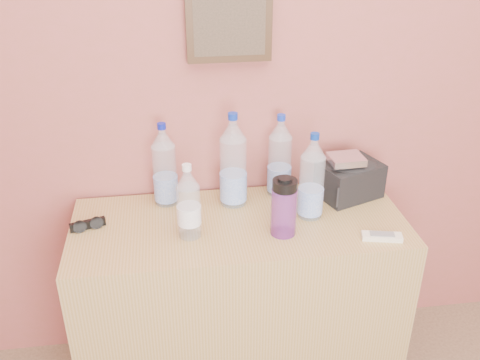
% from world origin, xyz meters
% --- Properties ---
extents(picture_frame, '(0.30, 0.03, 0.25)m').
position_xyz_m(picture_frame, '(-0.13, 1.98, 1.40)').
color(picture_frame, '#382311').
rests_on(picture_frame, room_shell).
extents(dresser, '(1.21, 0.50, 0.76)m').
position_xyz_m(dresser, '(-0.13, 1.73, 0.38)').
color(dresser, '#A48857').
rests_on(dresser, ground).
extents(pet_large_a, '(0.09, 0.09, 0.32)m').
position_xyz_m(pet_large_a, '(-0.39, 1.91, 0.90)').
color(pet_large_a, silver).
rests_on(pet_large_a, dresser).
extents(pet_large_b, '(0.10, 0.10, 0.36)m').
position_xyz_m(pet_large_b, '(-0.14, 1.87, 0.92)').
color(pet_large_b, silver).
rests_on(pet_large_b, dresser).
extents(pet_large_c, '(0.09, 0.09, 0.33)m').
position_xyz_m(pet_large_c, '(0.05, 1.92, 0.90)').
color(pet_large_c, '#C0E4F7').
rests_on(pet_large_c, dresser).
extents(pet_large_d, '(0.09, 0.09, 0.33)m').
position_xyz_m(pet_large_d, '(0.13, 1.74, 0.90)').
color(pet_large_d, '#ADC3DC').
rests_on(pet_large_d, dresser).
extents(pet_small, '(0.08, 0.08, 0.27)m').
position_xyz_m(pet_small, '(-0.32, 1.67, 0.87)').
color(pet_small, silver).
rests_on(pet_small, dresser).
extents(nalgene_bottle, '(0.09, 0.09, 0.22)m').
position_xyz_m(nalgene_bottle, '(0.01, 1.63, 0.86)').
color(nalgene_bottle, '#732A8E').
rests_on(nalgene_bottle, dresser).
extents(sunglasses, '(0.13, 0.08, 0.03)m').
position_xyz_m(sunglasses, '(-0.67, 1.76, 0.77)').
color(sunglasses, black).
rests_on(sunglasses, dresser).
extents(ac_remote, '(0.14, 0.07, 0.02)m').
position_xyz_m(ac_remote, '(0.33, 1.55, 0.76)').
color(ac_remote, white).
rests_on(ac_remote, dresser).
extents(toiletry_bag, '(0.27, 0.23, 0.15)m').
position_xyz_m(toiletry_bag, '(0.32, 1.86, 0.83)').
color(toiletry_bag, black).
rests_on(toiletry_bag, dresser).
extents(foil_packet, '(0.13, 0.11, 0.03)m').
position_xyz_m(foil_packet, '(0.29, 1.84, 0.92)').
color(foil_packet, white).
rests_on(foil_packet, toiletry_bag).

